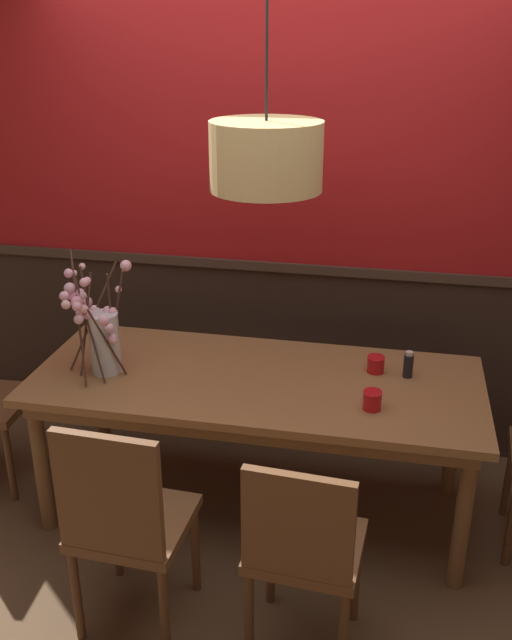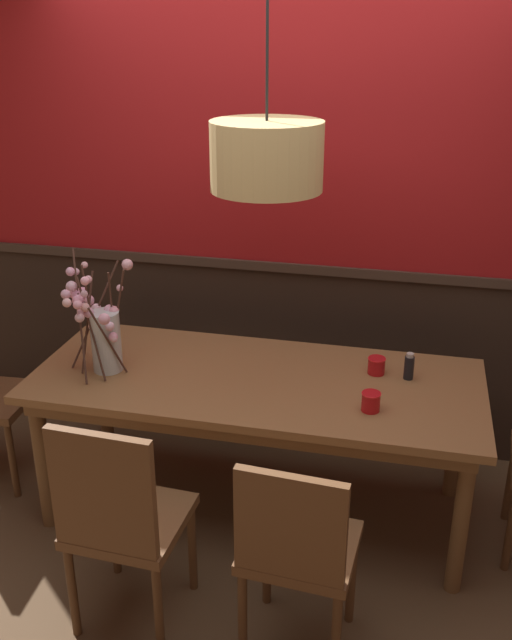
{
  "view_description": "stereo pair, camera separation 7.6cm",
  "coord_description": "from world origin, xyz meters",
  "views": [
    {
      "loc": [
        0.59,
        -2.87,
        2.26
      ],
      "look_at": [
        0.0,
        0.0,
        1.03
      ],
      "focal_mm": 39.75,
      "sensor_mm": 36.0,
      "label": 1
    },
    {
      "loc": [
        0.67,
        -2.86,
        2.26
      ],
      "look_at": [
        0.0,
        0.0,
        1.03
      ],
      "focal_mm": 39.75,
      "sensor_mm": 36.0,
      "label": 2
    }
  ],
  "objects": [
    {
      "name": "candle_holder_nearer_edge",
      "position": [
        0.54,
        0.17,
        0.78
      ],
      "size": [
        0.08,
        0.08,
        0.08
      ],
      "color": "red",
      "rests_on": "dining_table"
    },
    {
      "name": "dining_table",
      "position": [
        0.0,
        0.0,
        0.66
      ],
      "size": [
        2.09,
        0.87,
        0.74
      ],
      "color": "olive",
      "rests_on": "ground"
    },
    {
      "name": "candle_holder_nearer_center",
      "position": [
        0.54,
        -0.19,
        0.78
      ],
      "size": [
        0.08,
        0.08,
        0.09
      ],
      "color": "red",
      "rests_on": "dining_table"
    },
    {
      "name": "back_wall",
      "position": [
        0.0,
        0.78,
        1.29
      ],
      "size": [
        4.9,
        0.14,
        2.6
      ],
      "color": "#2D2119",
      "rests_on": "ground"
    },
    {
      "name": "chair_near_side_right",
      "position": [
        0.35,
        -0.84,
        0.51
      ],
      "size": [
        0.44,
        0.41,
        0.89
      ],
      "color": "brown",
      "rests_on": "ground"
    },
    {
      "name": "ground_plane",
      "position": [
        0.0,
        0.0,
        0.0
      ],
      "size": [
        24.0,
        24.0,
        0.0
      ],
      "primitive_type": "plane",
      "color": "brown"
    },
    {
      "name": "chair_far_side_left",
      "position": [
        -0.28,
        0.84,
        0.53
      ],
      "size": [
        0.47,
        0.42,
        0.94
      ],
      "color": "brown",
      "rests_on": "ground"
    },
    {
      "name": "pendant_lamp",
      "position": [
        0.03,
        0.07,
        1.75
      ],
      "size": [
        0.48,
        0.48,
        1.0
      ],
      "color": "tan"
    },
    {
      "name": "vase_with_blossoms",
      "position": [
        -0.72,
        -0.08,
        0.94
      ],
      "size": [
        0.3,
        0.37,
        0.57
      ],
      "color": "silver",
      "rests_on": "dining_table"
    },
    {
      "name": "condiment_bottle",
      "position": [
        0.69,
        0.15,
        0.8
      ],
      "size": [
        0.05,
        0.05,
        0.13
      ],
      "color": "black",
      "rests_on": "dining_table"
    },
    {
      "name": "chair_near_side_left",
      "position": [
        -0.33,
        -0.85,
        0.53
      ],
      "size": [
        0.44,
        0.44,
        0.97
      ],
      "color": "brown",
      "rests_on": "ground"
    }
  ]
}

